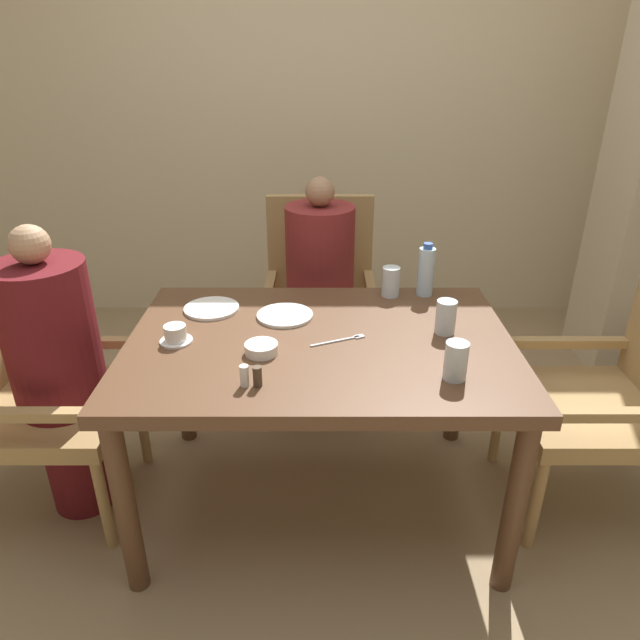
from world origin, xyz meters
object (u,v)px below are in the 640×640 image
Objects in this scene: teacup_with_saucer at (176,335)px; water_bottle at (426,271)px; bowl_small at (261,348)px; diner_in_far_chair at (320,294)px; chair_right_side at (619,388)px; glass_tall_far at (456,361)px; plate_main_left at (285,315)px; diner_in_left_chair at (60,374)px; plate_main_right at (212,308)px; glass_tall_near at (391,282)px; glass_tall_mid at (446,317)px; chair_far_side at (320,293)px; chair_left_side at (21,387)px.

water_bottle is (0.93, 0.42, 0.08)m from teacup_with_saucer.
diner_in_far_chair is at bearing 76.98° from bowl_small.
glass_tall_far is at bearing -158.80° from chair_right_side.
chair_right_side is 1.26m from plate_main_left.
chair_right_side is at bearing -33.96° from diner_in_far_chair.
plate_main_right is at bearing 24.97° from diner_in_left_chair.
glass_tall_mid is (0.16, -0.34, 0.00)m from glass_tall_near.
diner_in_far_chair reaches higher than chair_far_side.
water_bottle is at bearing 24.44° from teacup_with_saucer.
diner_in_far_chair is at bearing -90.00° from chair_far_side.
glass_tall_mid is at bearing 13.51° from bowl_small.
teacup_with_saucer is at bearing -152.50° from glass_tall_near.
water_bottle is at bearing 16.10° from diner_in_left_chair.
chair_left_side is 8.08× the size of glass_tall_far.
chair_right_side is 1.56m from plate_main_right.
teacup_with_saucer is at bearing -118.59° from chair_far_side.
water_bottle is (0.63, 0.50, 0.09)m from bowl_small.
water_bottle is (0.43, -0.34, 0.25)m from diner_in_far_chair.
chair_right_side is (1.10, -0.89, 0.00)m from chair_far_side.
glass_tall_near reaches higher than bowl_small.
plate_main_left is 1.74× the size of glass_tall_far.
teacup_with_saucer is (-0.50, -0.92, 0.23)m from chair_far_side.
plate_main_right is (-0.42, -0.50, 0.15)m from diner_in_far_chair.
plate_main_right is 1.74× the size of glass_tall_near.
chair_far_side reaches higher than bowl_small.
teacup_with_saucer is 0.95m from glass_tall_mid.
chair_right_side is 0.94m from glass_tall_near.
chair_left_side is 1.00× the size of chair_far_side.
water_bottle is at bearing 14.57° from chair_left_side.
chair_left_side is at bearing 177.56° from teacup_with_saucer.
chair_left_side is at bearing -164.49° from glass_tall_near.
diner_in_far_chair is 5.37× the size of plate_main_right.
plate_main_left is at bearing 167.20° from glass_tall_mid.
glass_tall_near is (1.24, 0.39, 0.21)m from diner_in_left_chair.
chair_right_side is (2.05, 0.00, -0.06)m from diner_in_left_chair.
chair_far_side is at bearing 79.38° from plate_main_left.
diner_in_far_chair reaches higher than water_bottle.
chair_right_side reaches higher than glass_tall_mid.
glass_tall_far reaches higher than bowl_small.
chair_far_side is 0.80m from plate_main_right.
plate_main_right is 0.87m from water_bottle.
glass_tall_far is at bearing -31.26° from plate_main_right.
teacup_with_saucer is 0.92× the size of glass_tall_far.
glass_tall_near and glass_tall_far have the same top height.
plate_main_left and plate_main_right have the same top height.
plate_main_left is 0.71m from glass_tall_far.
chair_far_side is 4.65× the size of plate_main_right.
chair_left_side reaches higher than plate_main_left.
glass_tall_mid and glass_tall_far have the same top height.
glass_tall_near is (0.29, -0.51, 0.26)m from chair_far_side.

